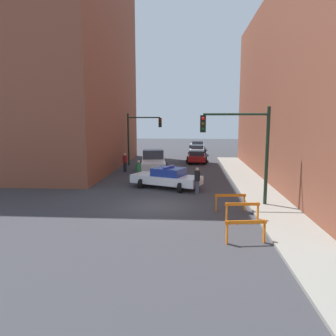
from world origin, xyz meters
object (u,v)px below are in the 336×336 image
object	(u,v)px
pedestrian_sidewalk	(197,180)
parked_car_mid	(197,150)
traffic_light_near	(245,141)
traffic_light_far	(139,132)
white_truck	(153,162)
pedestrian_corner	(125,162)
barrier_back	(230,199)
barrier_mid	(242,209)
pedestrian_crossing	(139,171)
parked_car_near	(197,156)
barrier_front	(246,228)
parked_car_far	(197,145)
police_car	(167,178)

from	to	relation	value
pedestrian_sidewalk	parked_car_mid	bearing A→B (deg)	-160.60
traffic_light_near	pedestrian_sidewalk	xyz separation A→B (m)	(-2.44, 2.77, -2.67)
traffic_light_far	white_truck	bearing A→B (deg)	-64.08
pedestrian_sidewalk	pedestrian_corner	bearing A→B (deg)	-122.07
white_truck	barrier_back	distance (m)	13.40
traffic_light_far	barrier_mid	world-z (taller)	traffic_light_far
traffic_light_far	pedestrian_crossing	distance (m)	9.26
barrier_back	pedestrian_corner	bearing A→B (deg)	123.14
traffic_light_near	traffic_light_far	distance (m)	16.94
traffic_light_far	pedestrian_crossing	world-z (taller)	traffic_light_far
traffic_light_far	pedestrian_corner	distance (m)	4.76
parked_car_near	barrier_mid	xyz separation A→B (m)	(1.75, -20.31, -0.06)
parked_car_near	pedestrian_crossing	size ratio (longest dim) A/B	2.61
pedestrian_crossing	barrier_front	bearing A→B (deg)	-4.78
parked_car_near	parked_car_far	distance (m)	15.06
parked_car_mid	barrier_mid	distance (m)	27.90
police_car	parked_car_mid	distance (m)	20.90
parked_car_near	barrier_back	world-z (taller)	parked_car_near
police_car	parked_car_near	xyz separation A→B (m)	(2.24, 13.21, -0.05)
barrier_front	barrier_back	distance (m)	4.36
police_car	pedestrian_crossing	bearing A→B (deg)	73.04
traffic_light_far	barrier_front	bearing A→B (deg)	-70.35
parked_car_far	pedestrian_crossing	xyz separation A→B (m)	(-4.75, -26.41, 0.19)
pedestrian_sidewalk	barrier_front	world-z (taller)	pedestrian_sidewalk
police_car	barrier_mid	distance (m)	8.15
pedestrian_crossing	pedestrian_corner	xyz separation A→B (m)	(-2.02, 4.83, 0.00)
parked_car_near	pedestrian_corner	world-z (taller)	pedestrian_corner
parked_car_mid	white_truck	bearing A→B (deg)	-103.90
pedestrian_crossing	barrier_back	world-z (taller)	pedestrian_crossing
parked_car_near	pedestrian_crossing	bearing A→B (deg)	-110.49
white_truck	parked_car_mid	xyz separation A→B (m)	(4.15, 13.88, -0.23)
traffic_light_far	traffic_light_near	bearing A→B (deg)	-61.70
pedestrian_sidewalk	barrier_mid	distance (m)	5.95
parked_car_far	pedestrian_crossing	size ratio (longest dim) A/B	2.65
pedestrian_crossing	barrier_mid	world-z (taller)	pedestrian_crossing
parked_car_mid	barrier_back	xyz separation A→B (m)	(1.22, -26.15, -0.06)
barrier_mid	pedestrian_sidewalk	bearing A→B (deg)	109.29
traffic_light_far	barrier_front	xyz separation A→B (m)	(7.28, -20.40, -2.78)
traffic_light_far	parked_car_far	world-z (taller)	traffic_light_far
parked_car_near	parked_car_far	bearing A→B (deg)	89.83
parked_car_mid	traffic_light_near	bearing A→B (deg)	-82.57
police_car	barrier_front	bearing A→B (deg)	-136.16
barrier_back	traffic_light_far	bearing A→B (deg)	114.19
pedestrian_crossing	pedestrian_corner	distance (m)	5.24
white_truck	parked_car_near	size ratio (longest dim) A/B	1.30
parked_car_near	parked_car_mid	world-z (taller)	same
barrier_front	white_truck	bearing A→B (deg)	108.15
police_car	white_truck	size ratio (longest dim) A/B	0.90
parked_car_near	white_truck	bearing A→B (deg)	-121.15
barrier_mid	barrier_back	size ratio (longest dim) A/B	1.00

